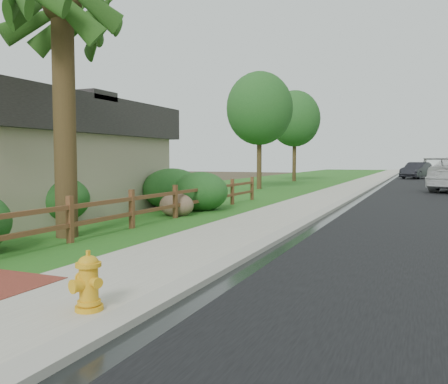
% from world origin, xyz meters
% --- Properties ---
extents(ground, '(120.00, 120.00, 0.00)m').
position_xyz_m(ground, '(0.00, 0.00, 0.00)').
color(ground, '#37301E').
extents(road, '(8.00, 90.00, 0.02)m').
position_xyz_m(road, '(4.60, 35.00, 0.01)').
color(road, black).
rests_on(road, ground).
extents(curb, '(0.40, 90.00, 0.12)m').
position_xyz_m(curb, '(0.40, 35.00, 0.06)').
color(curb, '#9A988C').
rests_on(curb, ground).
extents(wet_gutter, '(0.50, 90.00, 0.00)m').
position_xyz_m(wet_gutter, '(0.75, 35.00, 0.02)').
color(wet_gutter, black).
rests_on(wet_gutter, road).
extents(sidewalk, '(2.20, 90.00, 0.10)m').
position_xyz_m(sidewalk, '(-0.90, 35.00, 0.05)').
color(sidewalk, '#9E9889').
rests_on(sidewalk, ground).
extents(grass_strip, '(1.60, 90.00, 0.06)m').
position_xyz_m(grass_strip, '(-2.80, 35.00, 0.03)').
color(grass_strip, '#195819').
rests_on(grass_strip, ground).
extents(lawn_near, '(9.00, 90.00, 0.04)m').
position_xyz_m(lawn_near, '(-8.00, 35.00, 0.02)').
color(lawn_near, '#195819').
rests_on(lawn_near, ground).
extents(ranch_fence, '(0.12, 16.92, 1.10)m').
position_xyz_m(ranch_fence, '(-3.60, 6.40, 0.62)').
color(ranch_fence, '#52371B').
rests_on(ranch_fence, ground).
extents(palm_tree, '(3.60, 3.60, 6.60)m').
position_xyz_m(palm_tree, '(-4.30, 3.50, 5.52)').
color(palm_tree, '#3B2C18').
rests_on(palm_tree, ground).
extents(fire_hydrant, '(0.48, 0.39, 0.73)m').
position_xyz_m(fire_hydrant, '(-0.10, -0.93, 0.43)').
color(fire_hydrant, orange).
rests_on(fire_hydrant, sidewalk).
extents(dark_car_far, '(3.09, 5.09, 1.59)m').
position_xyz_m(dark_car_far, '(2.93, 43.88, 0.81)').
color(dark_car_far, black).
rests_on(dark_car_far, road).
extents(boulder, '(1.35, 1.12, 0.80)m').
position_xyz_m(boulder, '(-3.90, 8.23, 0.40)').
color(boulder, brown).
rests_on(boulder, ground).
extents(shrub_b, '(2.70, 2.70, 1.43)m').
position_xyz_m(shrub_b, '(-6.50, 5.49, 0.72)').
color(shrub_b, '#174218').
rests_on(shrub_b, ground).
extents(shrub_c, '(2.55, 2.55, 1.45)m').
position_xyz_m(shrub_c, '(-3.90, 10.04, 0.72)').
color(shrub_c, '#174218').
rests_on(shrub_c, ground).
extents(shrub_d, '(2.96, 2.96, 1.56)m').
position_xyz_m(shrub_d, '(-5.20, 10.29, 0.78)').
color(shrub_d, '#174218').
rests_on(shrub_d, ground).
extents(tree_near_left, '(4.12, 4.12, 7.29)m').
position_xyz_m(tree_near_left, '(-5.92, 22.68, 5.02)').
color(tree_near_left, '#3B2C18').
rests_on(tree_near_left, ground).
extents(tree_mid_left, '(4.25, 4.25, 7.61)m').
position_xyz_m(tree_mid_left, '(-6.50, 33.55, 5.25)').
color(tree_mid_left, '#3B2C18').
rests_on(tree_mid_left, ground).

